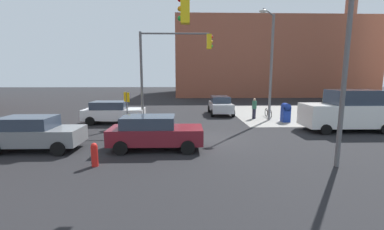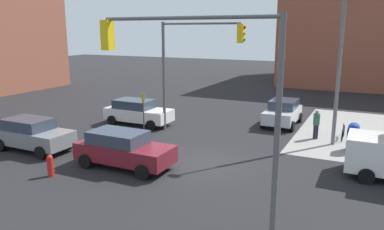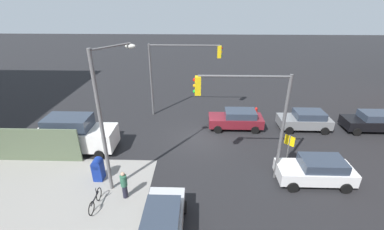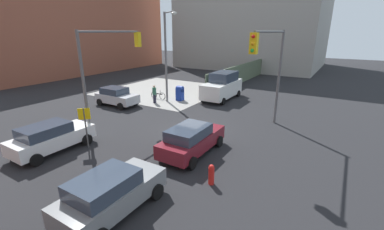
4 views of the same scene
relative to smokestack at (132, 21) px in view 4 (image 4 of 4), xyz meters
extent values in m
plane|color=black|center=(-26.30, -30.00, -8.33)|extent=(120.00, 120.00, 0.00)
cube|color=gray|center=(-17.30, -21.00, -8.32)|extent=(12.00, 12.00, 0.01)
cube|color=#56664C|center=(-8.90, -26.80, -7.13)|extent=(18.81, 0.12, 2.40)
cube|color=#93513D|center=(-13.09, 4.00, -2.10)|extent=(32.00, 18.00, 12.45)
cube|color=#9E9B93|center=(9.70, -22.06, 2.14)|extent=(20.00, 24.00, 20.93)
cylinder|color=brown|center=(0.00, 0.00, 0.00)|extent=(1.80, 1.80, 16.66)
cylinder|color=#59595B|center=(-30.80, -25.50, -5.08)|extent=(0.18, 0.18, 6.50)
cylinder|color=#59595B|center=(-28.42, -25.50, -1.95)|extent=(4.78, 0.12, 0.12)
cube|color=yellow|center=(-26.03, -25.50, -2.48)|extent=(0.32, 0.36, 1.00)
sphere|color=red|center=(-25.85, -25.50, -2.16)|extent=(0.18, 0.18, 0.18)
sphere|color=orange|center=(-25.85, -25.50, -2.48)|extent=(0.18, 0.18, 0.18)
sphere|color=green|center=(-25.85, -25.50, -2.80)|extent=(0.18, 0.18, 0.18)
cylinder|color=#59595B|center=(-21.80, -34.50, -5.08)|extent=(0.18, 0.18, 6.50)
cylinder|color=#59595B|center=(-24.77, -34.50, -1.95)|extent=(5.93, 0.12, 0.12)
cube|color=yellow|center=(-27.74, -34.50, -2.48)|extent=(0.32, 0.36, 1.00)
sphere|color=red|center=(-27.92, -34.50, -2.16)|extent=(0.18, 0.18, 0.18)
sphere|color=orange|center=(-27.92, -34.50, -2.48)|extent=(0.18, 0.18, 0.18)
sphere|color=green|center=(-27.92, -34.50, -2.80)|extent=(0.18, 0.18, 0.18)
cylinder|color=slate|center=(-21.10, -24.20, -4.33)|extent=(0.20, 0.20, 8.00)
cylinder|color=slate|center=(-21.79, -25.18, -0.43)|extent=(1.46, 2.03, 0.10)
ellipsoid|color=silver|center=(-22.48, -26.17, -0.58)|extent=(0.56, 0.36, 0.24)
cylinder|color=#4C4C4C|center=(-31.70, -26.45, -7.13)|extent=(0.08, 0.08, 2.40)
cube|color=yellow|center=(-31.70, -26.45, -6.28)|extent=(0.48, 0.48, 0.64)
cube|color=navy|center=(-20.10, -25.00, -7.75)|extent=(0.56, 0.64, 1.15)
cylinder|color=navy|center=(-20.10, -25.00, -7.18)|extent=(0.56, 0.64, 0.56)
cylinder|color=red|center=(-31.30, -34.20, -7.93)|extent=(0.26, 0.26, 0.80)
sphere|color=red|center=(-31.30, -34.20, -7.51)|extent=(0.24, 0.24, 0.24)
cube|color=slate|center=(-34.78, -31.93, -7.63)|extent=(4.14, 1.80, 0.75)
cube|color=#2D3847|center=(-35.11, -31.93, -6.98)|extent=(2.32, 1.58, 0.55)
cylinder|color=black|center=(-33.37, -31.03, -8.01)|extent=(0.64, 0.22, 0.64)
cylinder|color=black|center=(-33.37, -32.83, -8.01)|extent=(0.64, 0.22, 0.64)
cylinder|color=black|center=(-36.19, -31.03, -8.01)|extent=(0.64, 0.22, 0.64)
cube|color=maroon|center=(-29.14, -31.91, -7.63)|extent=(4.42, 1.80, 0.75)
cube|color=#2D3847|center=(-29.49, -31.91, -6.98)|extent=(2.48, 1.58, 0.55)
cylinder|color=black|center=(-27.63, -31.01, -8.01)|extent=(0.64, 0.22, 0.64)
cylinder|color=black|center=(-27.63, -32.81, -8.01)|extent=(0.64, 0.22, 0.64)
cylinder|color=black|center=(-30.64, -31.01, -8.01)|extent=(0.64, 0.22, 0.64)
cylinder|color=black|center=(-30.64, -32.81, -8.01)|extent=(0.64, 0.22, 0.64)
cube|color=#B7BABF|center=(-24.52, -21.20, -7.63)|extent=(1.80, 3.85, 0.75)
cube|color=#2D3847|center=(-24.52, -20.89, -6.98)|extent=(1.58, 2.16, 0.55)
cylinder|color=black|center=(-23.62, -22.51, -8.01)|extent=(0.22, 0.64, 0.64)
cylinder|color=black|center=(-25.42, -22.51, -8.01)|extent=(0.22, 0.64, 0.64)
cylinder|color=black|center=(-23.62, -19.89, -8.01)|extent=(0.22, 0.64, 0.64)
cylinder|color=black|center=(-25.42, -19.89, -8.01)|extent=(0.22, 0.64, 0.64)
cube|color=white|center=(-32.94, -25.13, -7.63)|extent=(4.34, 1.80, 0.75)
cube|color=#2D3847|center=(-33.29, -25.13, -6.98)|extent=(2.43, 1.58, 0.55)
cylinder|color=black|center=(-31.46, -24.23, -8.01)|extent=(0.64, 0.22, 0.64)
cylinder|color=black|center=(-31.46, -26.03, -8.01)|extent=(0.64, 0.22, 0.64)
cylinder|color=black|center=(-34.42, -24.23, -8.01)|extent=(0.64, 0.22, 0.64)
cylinder|color=black|center=(-34.42, -26.03, -8.01)|extent=(0.64, 0.22, 0.64)
cube|color=white|center=(-17.50, -28.20, -7.31)|extent=(5.40, 2.10, 1.40)
cube|color=#2D3847|center=(-17.07, -28.20, -6.16)|extent=(3.02, 1.85, 0.90)
cylinder|color=black|center=(-19.33, -29.25, -8.01)|extent=(0.64, 0.22, 0.64)
cylinder|color=black|center=(-19.33, -27.15, -8.01)|extent=(0.64, 0.22, 0.64)
cylinder|color=black|center=(-15.66, -29.25, -8.01)|extent=(0.64, 0.22, 0.64)
cylinder|color=black|center=(-15.66, -27.15, -8.01)|extent=(0.64, 0.22, 0.64)
cylinder|color=#2D664C|center=(-22.10, -23.50, -7.19)|extent=(0.36, 0.36, 0.65)
sphere|color=tan|center=(-22.10, -23.50, -6.76)|extent=(0.22, 0.22, 0.22)
cylinder|color=#1E1E2D|center=(-22.10, -23.50, -7.92)|extent=(0.28, 0.28, 0.82)
torus|color=black|center=(-20.70, -22.28, -8.00)|extent=(0.05, 0.71, 0.71)
torus|color=black|center=(-20.70, -23.32, -8.00)|extent=(0.05, 0.71, 0.71)
cube|color=black|center=(-20.70, -22.80, -7.82)|extent=(0.04, 1.04, 0.08)
cylinder|color=black|center=(-20.70, -23.08, -7.58)|extent=(0.04, 0.04, 0.40)
camera|label=1|loc=(-27.78, -43.97, -4.76)|focal=24.00mm
camera|label=2|loc=(-19.47, -44.91, -2.32)|focal=35.00mm
camera|label=3|loc=(-26.12, -12.65, 1.80)|focal=24.00mm
camera|label=4|loc=(-40.11, -38.59, -1.93)|focal=24.00mm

